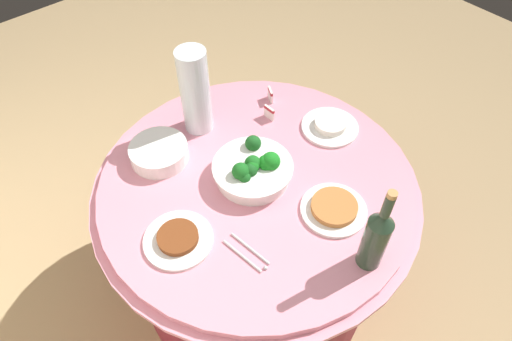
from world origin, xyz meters
The scene contains 12 objects.
ground_plane centered at (0.00, 0.00, 0.00)m, with size 6.00×6.00×0.00m, color tan.
buffet_table centered at (0.00, 0.00, 0.38)m, with size 1.16×1.16×0.74m.
broccoli_bowl centered at (0.02, 0.00, 0.78)m, with size 0.28×0.28×0.11m.
plate_stack centered at (0.31, 0.20, 0.77)m, with size 0.21×0.21×0.06m.
wine_bottle centered at (-0.46, -0.05, 0.87)m, with size 0.07×0.07×0.34m.
decorative_fruit_vase centered at (0.35, -0.01, 0.90)m, with size 0.11×0.11×0.34m.
serving_tongs centered at (-0.21, 0.21, 0.74)m, with size 0.17×0.06×0.01m.
food_plate_peanuts centered at (-0.27, -0.11, 0.75)m, with size 0.22×0.22×0.03m.
food_plate_rice centered at (0.01, -0.38, 0.75)m, with size 0.22×0.22×0.04m.
food_plate_stir_fry centered at (-0.03, 0.35, 0.75)m, with size 0.22×0.22×0.03m.
label_placard_front centered at (0.20, -0.25, 0.77)m, with size 0.05×0.01×0.05m.
label_placard_mid centered at (0.28, -0.32, 0.77)m, with size 0.05×0.03×0.05m.
Camera 1 is at (-0.75, 0.66, 1.96)m, focal length 31.69 mm.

